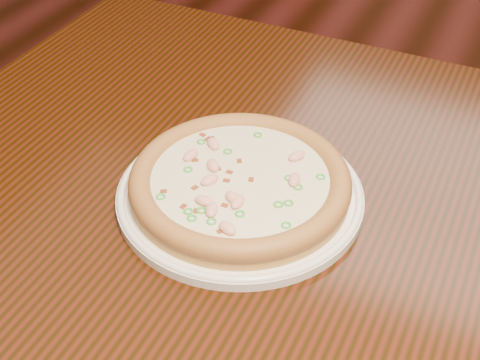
% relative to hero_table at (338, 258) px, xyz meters
% --- Properties ---
extents(ground, '(9.00, 9.00, 0.00)m').
position_rel_hero_table_xyz_m(ground, '(-0.24, 0.27, -0.65)').
color(ground, black).
extents(hero_table, '(1.20, 0.80, 0.75)m').
position_rel_hero_table_xyz_m(hero_table, '(0.00, 0.00, 0.00)').
color(hero_table, black).
rests_on(hero_table, ground).
extents(plate, '(0.30, 0.30, 0.02)m').
position_rel_hero_table_xyz_m(plate, '(-0.12, -0.05, 0.11)').
color(plate, white).
rests_on(plate, hero_table).
extents(pizza, '(0.27, 0.27, 0.03)m').
position_rel_hero_table_xyz_m(pizza, '(-0.12, -0.05, 0.13)').
color(pizza, gold).
rests_on(pizza, plate).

